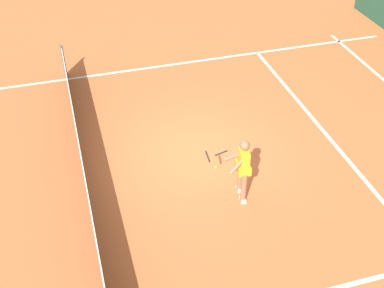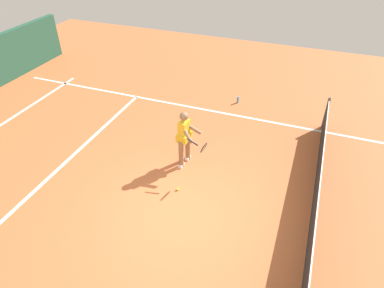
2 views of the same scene
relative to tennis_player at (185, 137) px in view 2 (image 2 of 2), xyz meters
The scene contains 7 objects.
ground_plane 2.02m from the tennis_player, 17.28° to the left, with size 23.77×23.77×0.00m, color #C66638.
service_line_marking 3.59m from the tennis_player, 59.96° to the right, with size 9.24×0.10×0.01m, color white.
sideline_left_marking 3.04m from the tennis_player, 169.28° to the left, with size 0.10×16.29×0.01m, color white.
court_net 3.77m from the tennis_player, 62.22° to the left, with size 9.92×0.08×1.01m.
tennis_player is the anchor object (origin of this frame).
tennis_ball_near 1.35m from the tennis_player, 11.50° to the left, with size 0.07×0.07×0.07m, color #D1E533.
water_bottle 3.83m from the tennis_player, behind, with size 0.07×0.07×0.24m, color #4C9EE5.
Camera 2 is at (4.87, 2.15, 5.75)m, focal length 31.99 mm.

